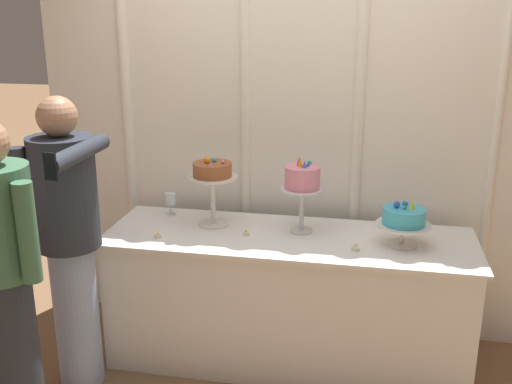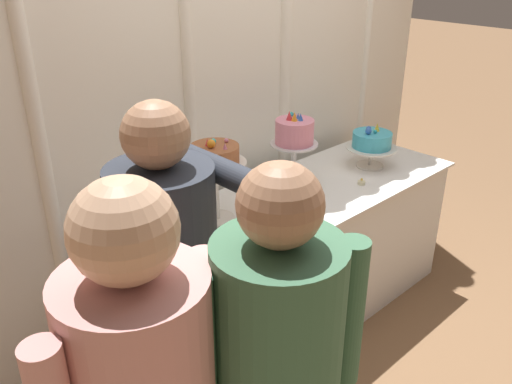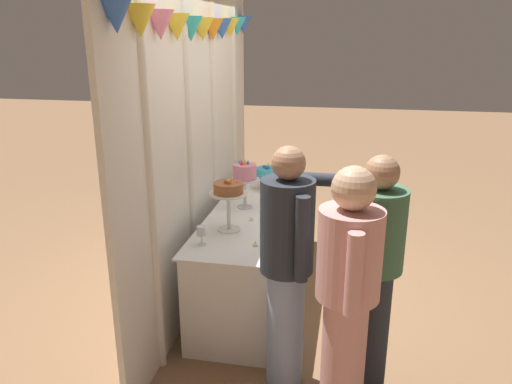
{
  "view_description": "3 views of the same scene",
  "coord_description": "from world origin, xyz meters",
  "px_view_note": "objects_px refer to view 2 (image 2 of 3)",
  "views": [
    {
      "loc": [
        0.42,
        -3.04,
        2.04
      ],
      "look_at": [
        -0.2,
        0.16,
        1.03
      ],
      "focal_mm": 41.83,
      "sensor_mm": 36.0,
      "label": 1
    },
    {
      "loc": [
        -1.91,
        -1.61,
        2.04
      ],
      "look_at": [
        -0.24,
        0.15,
        0.88
      ],
      "focal_mm": 37.72,
      "sensor_mm": 36.0,
      "label": 2
    },
    {
      "loc": [
        -3.9,
        -0.7,
        2.25
      ],
      "look_at": [
        -0.05,
        0.06,
        0.98
      ],
      "focal_mm": 34.61,
      "sensor_mm": 36.0,
      "label": 3
    }
  ],
  "objects_px": {
    "wine_glass": "(147,213)",
    "guest_girl_blue_dress": "(172,312)",
    "tealight_near_right": "(361,182)",
    "cake_display_rightmost": "(372,142)",
    "cake_table": "(294,261)",
    "tealight_near_left": "(269,212)",
    "tealight_far_left": "(210,258)",
    "cake_display_leftmost": "(215,161)",
    "cake_display_center": "(294,136)"
  },
  "relations": [
    {
      "from": "cake_display_rightmost",
      "to": "wine_glass",
      "type": "bearing_deg",
      "value": 170.52
    },
    {
      "from": "cake_display_leftmost",
      "to": "wine_glass",
      "type": "height_order",
      "value": "cake_display_leftmost"
    },
    {
      "from": "wine_glass",
      "to": "tealight_far_left",
      "type": "xyz_separation_m",
      "value": [
        0.05,
        -0.38,
        -0.09
      ]
    },
    {
      "from": "cake_table",
      "to": "tealight_near_right",
      "type": "bearing_deg",
      "value": -20.3
    },
    {
      "from": "cake_table",
      "to": "cake_display_center",
      "type": "height_order",
      "value": "cake_display_center"
    },
    {
      "from": "cake_table",
      "to": "cake_display_rightmost",
      "type": "xyz_separation_m",
      "value": [
        0.63,
        -0.02,
        0.55
      ]
    },
    {
      "from": "wine_glass",
      "to": "tealight_far_left",
      "type": "relative_size",
      "value": 3.47
    },
    {
      "from": "tealight_far_left",
      "to": "guest_girl_blue_dress",
      "type": "height_order",
      "value": "guest_girl_blue_dress"
    },
    {
      "from": "cake_table",
      "to": "tealight_near_left",
      "type": "height_order",
      "value": "tealight_near_left"
    },
    {
      "from": "tealight_near_right",
      "to": "guest_girl_blue_dress",
      "type": "height_order",
      "value": "guest_girl_blue_dress"
    },
    {
      "from": "tealight_far_left",
      "to": "tealight_near_left",
      "type": "relative_size",
      "value": 1.04
    },
    {
      "from": "cake_display_rightmost",
      "to": "guest_girl_blue_dress",
      "type": "xyz_separation_m",
      "value": [
        -1.74,
        -0.43,
        -0.05
      ]
    },
    {
      "from": "cake_display_rightmost",
      "to": "wine_glass",
      "type": "distance_m",
      "value": 1.42
    },
    {
      "from": "cake_display_rightmost",
      "to": "cake_display_leftmost",
      "type": "bearing_deg",
      "value": 174.3
    },
    {
      "from": "cake_display_leftmost",
      "to": "guest_girl_blue_dress",
      "type": "relative_size",
      "value": 0.26
    },
    {
      "from": "cake_table",
      "to": "tealight_near_right",
      "type": "distance_m",
      "value": 0.58
    },
    {
      "from": "tealight_near_left",
      "to": "cake_table",
      "type": "bearing_deg",
      "value": 8.33
    },
    {
      "from": "cake_display_center",
      "to": "guest_girl_blue_dress",
      "type": "relative_size",
      "value": 0.27
    },
    {
      "from": "cake_display_leftmost",
      "to": "wine_glass",
      "type": "relative_size",
      "value": 2.99
    },
    {
      "from": "cake_display_rightmost",
      "to": "guest_girl_blue_dress",
      "type": "height_order",
      "value": "guest_girl_blue_dress"
    },
    {
      "from": "cake_display_rightmost",
      "to": "tealight_near_right",
      "type": "bearing_deg",
      "value": -153.51
    },
    {
      "from": "tealight_near_left",
      "to": "guest_girl_blue_dress",
      "type": "xyz_separation_m",
      "value": [
        -0.87,
        -0.42,
        0.09
      ]
    },
    {
      "from": "cake_display_leftmost",
      "to": "wine_glass",
      "type": "bearing_deg",
      "value": 157.94
    },
    {
      "from": "guest_girl_blue_dress",
      "to": "cake_display_leftmost",
      "type": "bearing_deg",
      "value": 40.13
    },
    {
      "from": "guest_girl_blue_dress",
      "to": "wine_glass",
      "type": "bearing_deg",
      "value": 63.25
    },
    {
      "from": "cake_display_center",
      "to": "tealight_near_left",
      "type": "distance_m",
      "value": 0.44
    },
    {
      "from": "cake_table",
      "to": "guest_girl_blue_dress",
      "type": "bearing_deg",
      "value": -157.87
    },
    {
      "from": "cake_display_center",
      "to": "tealight_near_left",
      "type": "bearing_deg",
      "value": -158.7
    },
    {
      "from": "wine_glass",
      "to": "tealight_near_left",
      "type": "relative_size",
      "value": 3.59
    },
    {
      "from": "tealight_near_right",
      "to": "guest_girl_blue_dress",
      "type": "relative_size",
      "value": 0.03
    },
    {
      "from": "cake_display_center",
      "to": "tealight_near_left",
      "type": "height_order",
      "value": "cake_display_center"
    },
    {
      "from": "tealight_far_left",
      "to": "tealight_near_right",
      "type": "relative_size",
      "value": 0.94
    },
    {
      "from": "cake_table",
      "to": "wine_glass",
      "type": "height_order",
      "value": "wine_glass"
    },
    {
      "from": "wine_glass",
      "to": "cake_display_center",
      "type": "bearing_deg",
      "value": -9.12
    },
    {
      "from": "cake_display_rightmost",
      "to": "wine_glass",
      "type": "height_order",
      "value": "cake_display_rightmost"
    },
    {
      "from": "cake_display_center",
      "to": "tealight_near_right",
      "type": "xyz_separation_m",
      "value": [
        0.32,
        -0.22,
        -0.29
      ]
    },
    {
      "from": "cake_display_center",
      "to": "cake_display_leftmost",
      "type": "bearing_deg",
      "value": 178.98
    },
    {
      "from": "cake_display_center",
      "to": "tealight_far_left",
      "type": "distance_m",
      "value": 0.87
    },
    {
      "from": "cake_display_leftmost",
      "to": "tealight_near_right",
      "type": "xyz_separation_m",
      "value": [
        0.85,
        -0.23,
        -0.3
      ]
    },
    {
      "from": "tealight_near_left",
      "to": "guest_girl_blue_dress",
      "type": "distance_m",
      "value": 0.97
    },
    {
      "from": "guest_girl_blue_dress",
      "to": "tealight_near_right",
      "type": "bearing_deg",
      "value": 11.79
    },
    {
      "from": "cake_display_center",
      "to": "cake_display_rightmost",
      "type": "distance_m",
      "value": 0.59
    },
    {
      "from": "tealight_near_left",
      "to": "tealight_near_right",
      "type": "relative_size",
      "value": 0.91
    },
    {
      "from": "guest_girl_blue_dress",
      "to": "cake_table",
      "type": "bearing_deg",
      "value": 22.13
    },
    {
      "from": "cake_table",
      "to": "tealight_near_left",
      "type": "distance_m",
      "value": 0.47
    },
    {
      "from": "tealight_far_left",
      "to": "cake_table",
      "type": "bearing_deg",
      "value": 13.02
    },
    {
      "from": "guest_girl_blue_dress",
      "to": "cake_display_rightmost",
      "type": "bearing_deg",
      "value": 14.03
    },
    {
      "from": "wine_glass",
      "to": "guest_girl_blue_dress",
      "type": "distance_m",
      "value": 0.75
    },
    {
      "from": "wine_glass",
      "to": "guest_girl_blue_dress",
      "type": "xyz_separation_m",
      "value": [
        -0.34,
        -0.67,
        -0.0
      ]
    },
    {
      "from": "cake_table",
      "to": "cake_display_center",
      "type": "xyz_separation_m",
      "value": [
        0.06,
        0.08,
        0.7
      ]
    }
  ]
}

